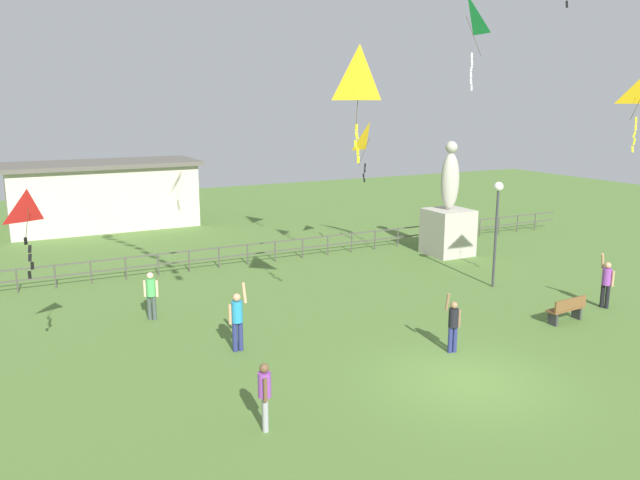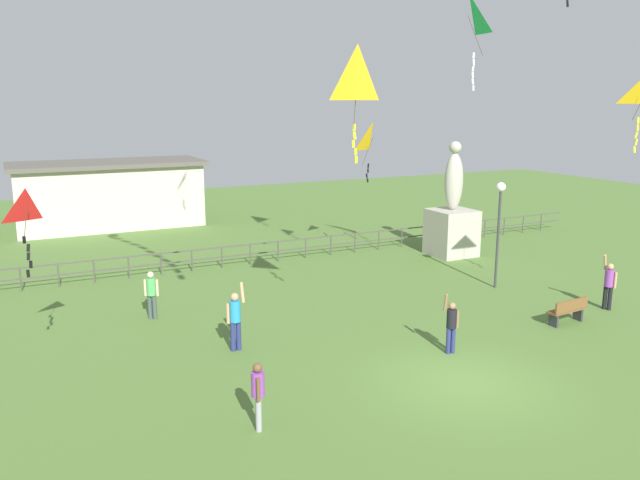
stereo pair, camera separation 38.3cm
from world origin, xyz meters
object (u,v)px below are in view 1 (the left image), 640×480
(park_bench, at_px, (567,309))
(kite_4, at_px, (369,139))
(lamppost, at_px, (497,210))
(kite_3, at_px, (359,77))
(person_4, at_px, (606,281))
(statue_monument, at_px, (448,222))
(kite_7, at_px, (467,20))
(person_0, at_px, (151,293))
(kite_0, at_px, (29,212))
(person_2, at_px, (453,323))
(person_3, at_px, (265,392))
(person_1, at_px, (237,317))

(park_bench, bearing_deg, kite_4, 96.64)
(lamppost, height_order, kite_3, kite_3)
(lamppost, xyz_separation_m, person_4, (1.65, -3.82, -2.06))
(statue_monument, distance_m, kite_7, 10.47)
(person_0, xyz_separation_m, kite_3, (4.88, -5.06, 6.83))
(statue_monument, height_order, person_0, statue_monument)
(lamppost, relative_size, person_4, 2.13)
(person_4, relative_size, kite_0, 0.85)
(person_0, bearing_deg, kite_7, -11.71)
(lamppost, height_order, person_2, lamppost)
(person_4, height_order, kite_0, kite_0)
(person_3, bearing_deg, park_bench, 9.71)
(person_0, xyz_separation_m, kite_4, (10.82, 3.98, 4.53))
(person_0, relative_size, person_2, 0.91)
(kite_0, height_order, kite_3, kite_3)
(person_4, xyz_separation_m, kite_3, (-9.56, 0.98, 6.79))
(person_3, height_order, kite_4, kite_4)
(lamppost, bearing_deg, park_bench, -99.83)
(kite_0, distance_m, kite_7, 15.45)
(person_2, xyz_separation_m, kite_0, (-10.64, 3.39, 3.54))
(person_1, bearing_deg, kite_7, 9.99)
(lamppost, height_order, person_3, lamppost)
(park_bench, relative_size, person_0, 0.94)
(person_0, distance_m, person_1, 4.19)
(person_2, relative_size, kite_7, 0.57)
(kite_3, xyz_separation_m, kite_4, (5.94, 9.05, -2.31))
(kite_7, bearing_deg, person_0, 168.29)
(park_bench, distance_m, person_3, 11.68)
(park_bench, relative_size, person_1, 0.75)
(kite_3, distance_m, kite_4, 11.07)
(lamppost, relative_size, kite_7, 1.30)
(person_0, relative_size, kite_0, 0.72)
(person_0, bearing_deg, person_3, -86.34)
(person_0, height_order, person_3, person_0)
(lamppost, xyz_separation_m, kite_0, (-16.36, -1.21, 1.41))
(lamppost, bearing_deg, kite_0, -175.77)
(person_2, height_order, person_4, person_4)
(lamppost, xyz_separation_m, kite_3, (-7.91, -2.85, 4.74))
(statue_monument, xyz_separation_m, park_bench, (-2.56, -9.45, -1.13))
(park_bench, distance_m, person_2, 5.00)
(person_2, relative_size, kite_3, 0.56)
(lamppost, xyz_separation_m, person_2, (-5.72, -4.60, -2.13))
(statue_monument, relative_size, person_1, 2.61)
(lamppost, relative_size, park_bench, 2.71)
(person_2, xyz_separation_m, person_3, (-6.53, -1.66, -0.00))
(statue_monument, bearing_deg, kite_7, -125.98)
(person_3, bearing_deg, person_0, 93.66)
(person_0, bearing_deg, kite_0, -136.23)
(kite_4, bearing_deg, park_bench, -83.36)
(person_4, relative_size, kite_4, 0.73)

